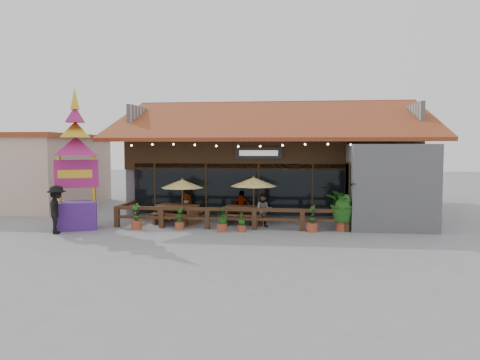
# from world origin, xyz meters

# --- Properties ---
(ground) EXTENTS (100.00, 100.00, 0.00)m
(ground) POSITION_xyz_m (0.00, 0.00, 0.00)
(ground) COLOR gray
(ground) RESTS_ON ground
(restaurant_building) EXTENTS (15.50, 14.73, 6.09)m
(restaurant_building) POSITION_xyz_m (0.26, 6.61, 2.21)
(restaurant_building) COLOR #ABACB0
(restaurant_building) RESTS_ON ground
(patio_railing) EXTENTS (10.00, 2.60, 0.92)m
(patio_railing) POSITION_xyz_m (-2.25, -0.27, 0.61)
(patio_railing) COLOR #482F19
(patio_railing) RESTS_ON ground
(neighbor_building) EXTENTS (8.40, 8.40, 4.22)m
(neighbor_building) POSITION_xyz_m (-15.00, 6.00, 2.14)
(neighbor_building) COLOR #C8B097
(neighbor_building) RESTS_ON ground
(umbrella_left) EXTENTS (2.06, 2.06, 2.08)m
(umbrella_left) POSITION_xyz_m (-3.86, 0.66, 1.82)
(umbrella_left) COLOR brown
(umbrella_left) RESTS_ON ground
(umbrella_right) EXTENTS (2.18, 2.18, 2.21)m
(umbrella_right) POSITION_xyz_m (-0.63, 0.70, 1.93)
(umbrella_right) COLOR brown
(umbrella_right) RESTS_ON ground
(picnic_table_left) EXTENTS (2.23, 2.08, 0.87)m
(picnic_table_left) POSITION_xyz_m (-4.09, 0.65, 0.59)
(picnic_table_left) COLOR brown
(picnic_table_left) RESTS_ON ground
(picnic_table_right) EXTENTS (1.85, 1.64, 0.83)m
(picnic_table_right) POSITION_xyz_m (-1.06, 0.90, 0.56)
(picnic_table_right) COLOR brown
(picnic_table_right) RESTS_ON ground
(thai_sign_tower) EXTENTS (3.08, 3.08, 6.37)m
(thai_sign_tower) POSITION_xyz_m (-7.95, -1.21, 3.37)
(thai_sign_tower) COLOR #4D2380
(thai_sign_tower) RESTS_ON ground
(tropical_plant) EXTENTS (1.94, 1.92, 2.02)m
(tropical_plant) POSITION_xyz_m (3.16, -0.32, 1.16)
(tropical_plant) COLOR #9C422A
(tropical_plant) RESTS_ON ground
(diner_a) EXTENTS (0.60, 0.41, 1.57)m
(diner_a) POSITION_xyz_m (-3.86, 1.39, 0.79)
(diner_a) COLOR #332210
(diner_a) RESTS_ON ground
(diner_b) EXTENTS (0.74, 0.59, 1.47)m
(diner_b) POSITION_xyz_m (-0.15, 0.21, 0.74)
(diner_b) COLOR #332210
(diner_b) RESTS_ON ground
(diner_c) EXTENTS (0.90, 0.54, 1.44)m
(diner_c) POSITION_xyz_m (-1.28, 1.68, 0.72)
(diner_c) COLOR #332210
(diner_c) RESTS_ON ground
(pedestrian) EXTENTS (1.10, 1.43, 1.95)m
(pedestrian) POSITION_xyz_m (-8.30, -2.28, 0.98)
(pedestrian) COLOR black
(pedestrian) RESTS_ON ground
(planter_a) EXTENTS (0.46, 0.46, 1.12)m
(planter_a) POSITION_xyz_m (-5.47, -0.96, 0.47)
(planter_a) COLOR #9C422A
(planter_a) RESTS_ON ground
(planter_b) EXTENTS (0.39, 0.41, 0.96)m
(planter_b) POSITION_xyz_m (-3.64, -0.79, 0.43)
(planter_b) COLOR #9C422A
(planter_b) RESTS_ON ground
(planter_c) EXTENTS (0.81, 0.81, 1.01)m
(planter_c) POSITION_xyz_m (-1.78, -1.09, 0.57)
(planter_c) COLOR #9C422A
(planter_c) RESTS_ON ground
(planter_d) EXTENTS (0.44, 0.44, 0.84)m
(planter_d) POSITION_xyz_m (-0.97, -1.02, 0.41)
(planter_d) COLOR #9C422A
(planter_d) RESTS_ON ground
(planter_e) EXTENTS (0.46, 0.47, 1.12)m
(planter_e) POSITION_xyz_m (1.90, -0.70, 0.47)
(planter_e) COLOR #9C422A
(planter_e) RESTS_ON ground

